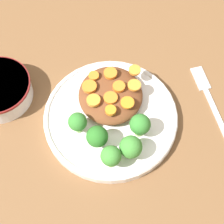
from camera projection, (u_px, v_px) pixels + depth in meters
The scene contains 20 objects.
ground_plane at pixel (112, 120), 0.70m from camera, with size 4.00×4.00×0.00m, color brown.
plate at pixel (112, 117), 0.69m from camera, with size 0.25×0.25×0.02m.
dip_bowl at pixel (0, 89), 0.70m from camera, with size 0.13×0.13×0.04m.
stew_mound at pixel (114, 95), 0.69m from camera, with size 0.13×0.12×0.03m, color brown.
broccoli_floret_0 at pixel (132, 147), 0.62m from camera, with size 0.04×0.04×0.05m.
broccoli_floret_1 at pixel (79, 122), 0.64m from camera, with size 0.03×0.03×0.05m.
broccoli_floret_2 at pixel (99, 137), 0.63m from camera, with size 0.04×0.04×0.05m.
broccoli_floret_3 at pixel (110, 157), 0.61m from camera, with size 0.04×0.04×0.05m.
broccoli_floret_4 at pixel (141, 125), 0.64m from camera, with size 0.04×0.04×0.05m.
carrot_slice_0 at pixel (95, 76), 0.68m from camera, with size 0.02×0.02×0.00m, color orange.
carrot_slice_1 at pixel (113, 73), 0.68m from camera, with size 0.02×0.02×0.01m, color orange.
carrot_slice_2 at pixel (91, 87), 0.67m from camera, with size 0.03×0.03×0.01m, color orange.
carrot_slice_3 at pixel (136, 70), 0.69m from camera, with size 0.02×0.02×0.00m, color orange.
carrot_slice_4 at pixel (129, 103), 0.66m from camera, with size 0.02×0.02×0.00m, color orange.
carrot_slice_5 at pixel (111, 98), 0.66m from camera, with size 0.03×0.03×0.00m, color orange.
carrot_slice_6 at pixel (95, 100), 0.66m from camera, with size 0.02×0.02×0.01m, color orange.
carrot_slice_7 at pixel (111, 110), 0.65m from camera, with size 0.02×0.02×0.01m, color orange.
carrot_slice_8 at pixel (120, 87), 0.67m from camera, with size 0.02×0.02×0.01m, color orange.
carrot_slice_9 at pixel (136, 85), 0.67m from camera, with size 0.02×0.02×0.00m, color orange.
fork at pixel (210, 96), 0.72m from camera, with size 0.18×0.06×0.01m.
Camera 1 is at (0.32, -0.00, 0.62)m, focal length 60.00 mm.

